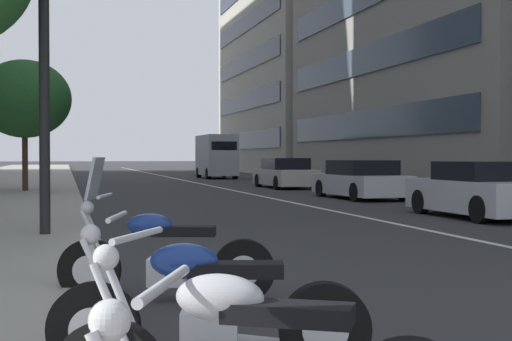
{
  "coord_description": "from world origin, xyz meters",
  "views": [
    {
      "loc": [
        -2.49,
        6.98,
        1.49
      ],
      "look_at": [
        17.1,
        1.71,
        1.07
      ],
      "focal_mm": 49.92,
      "sensor_mm": 36.0,
      "label": 1
    }
  ],
  "objects_px": {
    "motorcycle_nearest_camera": "(162,258)",
    "car_approaching_light": "(481,191)",
    "street_tree_mid_sidewalk": "(25,99)",
    "motorcycle_mid_row": "(206,314)",
    "delivery_van_ahead": "(216,155)",
    "car_lead_in_lane": "(285,174)",
    "car_mid_block_traffic": "(361,180)"
  },
  "relations": [
    {
      "from": "car_lead_in_lane",
      "to": "street_tree_mid_sidewalk",
      "type": "bearing_deg",
      "value": 101.99
    },
    {
      "from": "car_approaching_light",
      "to": "car_mid_block_traffic",
      "type": "xyz_separation_m",
      "value": [
        7.78,
        -0.26,
        -0.0
      ]
    },
    {
      "from": "car_lead_in_lane",
      "to": "motorcycle_nearest_camera",
      "type": "bearing_deg",
      "value": 159.13
    },
    {
      "from": "car_lead_in_lane",
      "to": "car_approaching_light",
      "type": "bearing_deg",
      "value": 178.64
    },
    {
      "from": "car_approaching_light",
      "to": "street_tree_mid_sidewalk",
      "type": "relative_size",
      "value": 0.82
    },
    {
      "from": "delivery_van_ahead",
      "to": "street_tree_mid_sidewalk",
      "type": "bearing_deg",
      "value": 147.48
    },
    {
      "from": "motorcycle_mid_row",
      "to": "car_approaching_light",
      "type": "bearing_deg",
      "value": -115.45
    },
    {
      "from": "car_approaching_light",
      "to": "car_mid_block_traffic",
      "type": "height_order",
      "value": "car_approaching_light"
    },
    {
      "from": "motorcycle_nearest_camera",
      "to": "car_approaching_light",
      "type": "distance_m",
      "value": 11.73
    },
    {
      "from": "motorcycle_nearest_camera",
      "to": "street_tree_mid_sidewalk",
      "type": "distance_m",
      "value": 22.03
    },
    {
      "from": "car_lead_in_lane",
      "to": "street_tree_mid_sidewalk",
      "type": "relative_size",
      "value": 0.92
    },
    {
      "from": "car_approaching_light",
      "to": "street_tree_mid_sidewalk",
      "type": "height_order",
      "value": "street_tree_mid_sidewalk"
    },
    {
      "from": "street_tree_mid_sidewalk",
      "to": "car_mid_block_traffic",
      "type": "bearing_deg",
      "value": -117.75
    },
    {
      "from": "motorcycle_nearest_camera",
      "to": "car_approaching_light",
      "type": "height_order",
      "value": "motorcycle_nearest_camera"
    },
    {
      "from": "delivery_van_ahead",
      "to": "street_tree_mid_sidewalk",
      "type": "xyz_separation_m",
      "value": [
        -17.3,
        11.19,
        2.17
      ]
    },
    {
      "from": "motorcycle_nearest_camera",
      "to": "delivery_van_ahead",
      "type": "bearing_deg",
      "value": -87.41
    },
    {
      "from": "car_approaching_light",
      "to": "car_lead_in_lane",
      "type": "bearing_deg",
      "value": -0.44
    },
    {
      "from": "motorcycle_mid_row",
      "to": "delivery_van_ahead",
      "type": "distance_m",
      "value": 42.39
    },
    {
      "from": "car_mid_block_traffic",
      "to": "street_tree_mid_sidewalk",
      "type": "relative_size",
      "value": 0.91
    },
    {
      "from": "motorcycle_nearest_camera",
      "to": "car_mid_block_traffic",
      "type": "height_order",
      "value": "motorcycle_nearest_camera"
    },
    {
      "from": "car_lead_in_lane",
      "to": "car_mid_block_traffic",
      "type": "bearing_deg",
      "value": 179.78
    },
    {
      "from": "car_lead_in_lane",
      "to": "street_tree_mid_sidewalk",
      "type": "height_order",
      "value": "street_tree_mid_sidewalk"
    },
    {
      "from": "motorcycle_nearest_camera",
      "to": "street_tree_mid_sidewalk",
      "type": "xyz_separation_m",
      "value": [
        21.65,
        2.45,
        3.25
      ]
    },
    {
      "from": "delivery_van_ahead",
      "to": "car_approaching_light",
      "type": "bearing_deg",
      "value": -179.68
    },
    {
      "from": "car_mid_block_traffic",
      "to": "car_lead_in_lane",
      "type": "height_order",
      "value": "car_lead_in_lane"
    },
    {
      "from": "motorcycle_mid_row",
      "to": "street_tree_mid_sidewalk",
      "type": "height_order",
      "value": "street_tree_mid_sidewalk"
    },
    {
      "from": "car_approaching_light",
      "to": "street_tree_mid_sidewalk",
      "type": "xyz_separation_m",
      "value": [
        13.79,
        11.16,
        3.05
      ]
    },
    {
      "from": "car_approaching_light",
      "to": "delivery_van_ahead",
      "type": "relative_size",
      "value": 0.82
    },
    {
      "from": "motorcycle_nearest_camera",
      "to": "car_mid_block_traffic",
      "type": "bearing_deg",
      "value": -104.59
    },
    {
      "from": "car_mid_block_traffic",
      "to": "delivery_van_ahead",
      "type": "distance_m",
      "value": 23.32
    },
    {
      "from": "motorcycle_mid_row",
      "to": "delivery_van_ahead",
      "type": "height_order",
      "value": "delivery_van_ahead"
    },
    {
      "from": "street_tree_mid_sidewalk",
      "to": "car_approaching_light",
      "type": "bearing_deg",
      "value": -141.03
    }
  ]
}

